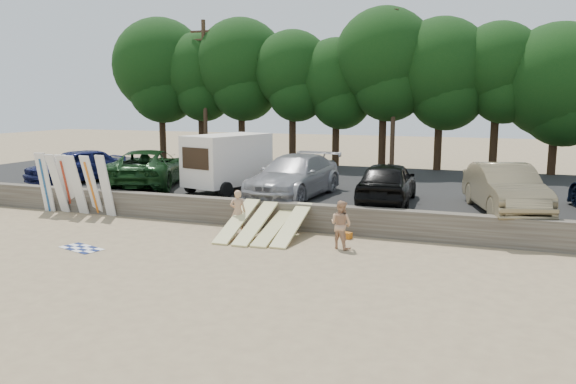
# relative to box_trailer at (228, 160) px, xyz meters

# --- Properties ---
(ground) EXTENTS (120.00, 120.00, 0.00)m
(ground) POSITION_rel_box_trailer_xyz_m (3.61, -6.25, -2.12)
(ground) COLOR tan
(ground) RESTS_ON ground
(seawall) EXTENTS (44.00, 0.50, 1.00)m
(seawall) POSITION_rel_box_trailer_xyz_m (3.61, -3.25, -1.62)
(seawall) COLOR #6B6356
(seawall) RESTS_ON ground
(parking_lot) EXTENTS (44.00, 14.50, 0.70)m
(parking_lot) POSITION_rel_box_trailer_xyz_m (3.61, 4.25, -1.77)
(parking_lot) COLOR #282828
(parking_lot) RESTS_ON ground
(treeline) EXTENTS (33.77, 6.48, 9.56)m
(treeline) POSITION_rel_box_trailer_xyz_m (2.62, 11.26, 4.44)
(treeline) COLOR #382616
(treeline) RESTS_ON parking_lot
(utility_poles) EXTENTS (25.80, 0.26, 9.00)m
(utility_poles) POSITION_rel_box_trailer_xyz_m (5.61, 9.75, 3.31)
(utility_poles) COLOR #473321
(utility_poles) RESTS_ON parking_lot
(box_trailer) EXTENTS (3.08, 4.37, 2.54)m
(box_trailer) POSITION_rel_box_trailer_xyz_m (0.00, 0.00, 0.00)
(box_trailer) COLOR white
(box_trailer) RESTS_ON parking_lot
(car_0) EXTENTS (3.64, 5.29, 1.67)m
(car_0) POSITION_rel_box_trailer_xyz_m (-8.27, -0.12, -0.59)
(car_0) COLOR #171C51
(car_0) RESTS_ON parking_lot
(car_1) EXTENTS (4.86, 6.88, 1.74)m
(car_1) POSITION_rel_box_trailer_xyz_m (-4.22, 0.09, -0.55)
(car_1) COLOR black
(car_1) RESTS_ON parking_lot
(car_2) EXTENTS (2.95, 6.22, 1.75)m
(car_2) POSITION_rel_box_trailer_xyz_m (3.27, -0.38, -0.54)
(car_2) COLOR #97979C
(car_2) RESTS_ON parking_lot
(car_3) EXTENTS (2.25, 5.06, 1.69)m
(car_3) POSITION_rel_box_trailer_xyz_m (7.23, -0.59, -0.58)
(car_3) COLOR black
(car_3) RESTS_ON parking_lot
(car_4) EXTENTS (3.25, 5.63, 1.75)m
(car_4) POSITION_rel_box_trailer_xyz_m (11.55, -0.84, -0.54)
(car_4) COLOR #817252
(car_4) RESTS_ON parking_lot
(surfboard_upright_0) EXTENTS (0.54, 0.56, 2.57)m
(surfboard_upright_0) POSITION_rel_box_trailer_xyz_m (-6.74, -3.85, -0.84)
(surfboard_upright_0) COLOR white
(surfboard_upright_0) RESTS_ON ground
(surfboard_upright_1) EXTENTS (0.61, 0.80, 2.53)m
(surfboard_upright_1) POSITION_rel_box_trailer_xyz_m (-6.09, -3.83, -0.86)
(surfboard_upright_1) COLOR white
(surfboard_upright_1) RESTS_ON ground
(surfboard_upright_2) EXTENTS (0.62, 0.85, 2.52)m
(surfboard_upright_2) POSITION_rel_box_trailer_xyz_m (-5.75, -3.67, -0.86)
(surfboard_upright_2) COLOR white
(surfboard_upright_2) RESTS_ON ground
(surfboard_upright_3) EXTENTS (0.55, 0.79, 2.52)m
(surfboard_upright_3) POSITION_rel_box_trailer_xyz_m (-5.06, -3.87, -0.86)
(surfboard_upright_3) COLOR white
(surfboard_upright_3) RESTS_ON ground
(surfboard_upright_4) EXTENTS (0.58, 0.80, 2.52)m
(surfboard_upright_4) POSITION_rel_box_trailer_xyz_m (-4.39, -3.75, -0.86)
(surfboard_upright_4) COLOR white
(surfboard_upright_4) RESTS_ON ground
(surfboard_upright_5) EXTENTS (0.59, 0.64, 2.56)m
(surfboard_upright_5) POSITION_rel_box_trailer_xyz_m (-3.69, -3.76, -0.84)
(surfboard_upright_5) COLOR white
(surfboard_upright_5) RESTS_ON ground
(surfboard_low_0) EXTENTS (0.56, 2.85, 1.08)m
(surfboard_low_0) POSITION_rel_box_trailer_xyz_m (2.76, -4.87, -1.58)
(surfboard_low_0) COLOR #E9E092
(surfboard_low_0) RESTS_ON ground
(surfboard_low_1) EXTENTS (0.56, 2.86, 1.03)m
(surfboard_low_1) POSITION_rel_box_trailer_xyz_m (3.48, -4.87, -1.61)
(surfboard_low_1) COLOR #E9E092
(surfboard_low_1) RESTS_ON ground
(surfboard_low_2) EXTENTS (0.56, 2.93, 0.80)m
(surfboard_low_2) POSITION_rel_box_trailer_xyz_m (4.10, -4.75, -1.72)
(surfboard_low_2) COLOR #E9E092
(surfboard_low_2) RESTS_ON ground
(surfboard_low_3) EXTENTS (0.56, 2.86, 1.03)m
(surfboard_low_3) POSITION_rel_box_trailer_xyz_m (4.75, -4.67, -1.61)
(surfboard_low_3) COLOR #E9E092
(surfboard_low_3) RESTS_ON ground
(beachgoer_a) EXTENTS (0.65, 0.52, 1.57)m
(beachgoer_a) POSITION_rel_box_trailer_xyz_m (2.59, -4.46, -1.34)
(beachgoer_a) COLOR tan
(beachgoer_a) RESTS_ON ground
(beachgoer_b) EXTENTS (0.93, 0.83, 1.57)m
(beachgoer_b) POSITION_rel_box_trailer_xyz_m (6.63, -5.27, -1.34)
(beachgoer_b) COLOR tan
(beachgoer_b) RESTS_ON ground
(cooler) EXTENTS (0.40, 0.33, 0.32)m
(cooler) POSITION_rel_box_trailer_xyz_m (4.44, -4.17, -1.96)
(cooler) COLOR #24853D
(cooler) RESTS_ON ground
(gear_bag) EXTENTS (0.35, 0.32, 0.22)m
(gear_bag) POSITION_rel_box_trailer_xyz_m (6.50, -3.95, -2.01)
(gear_bag) COLOR #BF6516
(gear_bag) RESTS_ON ground
(beach_towel) EXTENTS (1.87, 1.87, 0.00)m
(beach_towel) POSITION_rel_box_trailer_xyz_m (-1.22, -8.20, -2.11)
(beach_towel) COLOR white
(beach_towel) RESTS_ON ground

